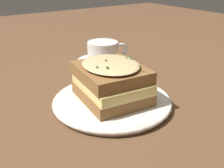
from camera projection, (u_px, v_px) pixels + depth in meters
ground_plane at (104, 109)px, 0.50m from camera, size 2.40×2.40×0.00m
dinner_plate at (112, 101)px, 0.51m from camera, size 0.23×0.23×0.01m
sandwich at (111, 81)px, 0.50m from camera, size 0.13×0.15×0.08m
teacup_with_saucer at (103, 53)px, 0.74m from camera, size 0.15×0.15×0.06m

